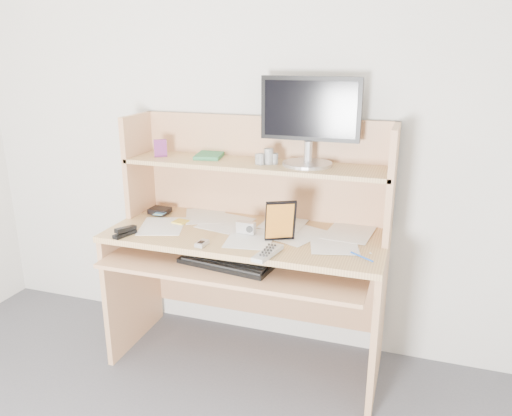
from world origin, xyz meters
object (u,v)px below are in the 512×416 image
(desk, at_px, (251,237))
(game_case, at_px, (280,221))
(tv_remote, at_px, (268,253))
(monitor, at_px, (310,118))
(keyboard, at_px, (226,262))

(desk, distance_m, game_case, 0.30)
(tv_remote, bearing_deg, monitor, 92.10)
(keyboard, distance_m, monitor, 0.82)
(game_case, height_order, monitor, monitor)
(desk, xyz_separation_m, tv_remote, (0.20, -0.34, 0.07))
(keyboard, xyz_separation_m, tv_remote, (0.23, -0.06, 0.10))
(monitor, bearing_deg, keyboard, -126.27)
(keyboard, bearing_deg, tv_remote, -5.50)
(tv_remote, distance_m, monitor, 0.71)
(keyboard, bearing_deg, monitor, 61.10)
(monitor, bearing_deg, tv_remote, -98.35)
(keyboard, distance_m, game_case, 0.33)
(tv_remote, height_order, monitor, monitor)
(keyboard, relative_size, game_case, 2.30)
(desk, height_order, game_case, desk)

